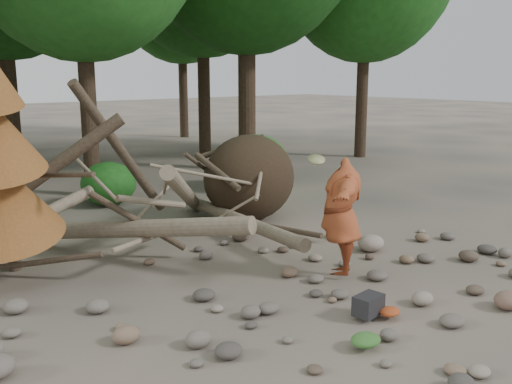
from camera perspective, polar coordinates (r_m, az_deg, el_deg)
ground at (r=8.53m, az=4.26°, el=-11.26°), size 120.00×120.00×0.00m
deadfall_pile at (r=12.61m, az=-2.52°, el=0.90°), size 8.55×5.24×3.30m
bush_mid at (r=15.06m, az=-14.53°, el=0.82°), size 1.40×1.40×1.12m
bush_right at (r=16.59m, az=-0.16°, el=3.03°), size 2.00×2.00×1.60m
frisbee_thrower at (r=9.38m, az=8.54°, el=-2.42°), size 2.34×1.95×2.13m
backpack at (r=8.19m, az=11.16°, el=-11.40°), size 0.45×0.32×0.28m
cloth_green at (r=7.37m, az=10.89°, el=-14.68°), size 0.40×0.34×0.15m
cloth_orange at (r=8.27m, az=13.19°, el=-11.88°), size 0.32×0.26×0.12m
boulder_front_right at (r=9.11m, az=23.93°, el=-9.87°), size 0.43×0.39×0.26m
boulder_mid_right at (r=11.13m, az=11.43°, el=-5.02°), size 0.53×0.47×0.32m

